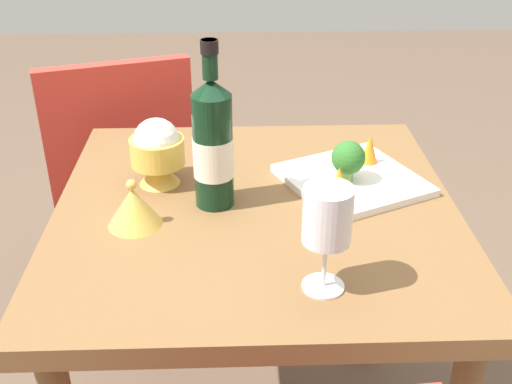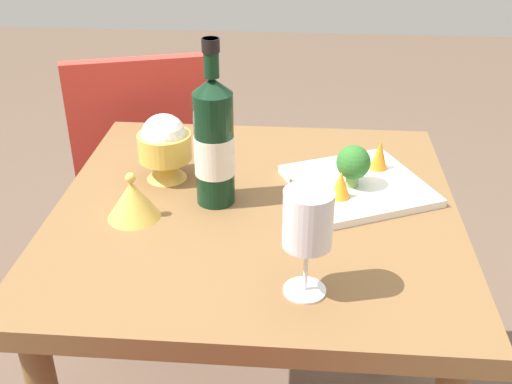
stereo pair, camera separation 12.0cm
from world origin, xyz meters
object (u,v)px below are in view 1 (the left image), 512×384
Objects in this scene: chair_near_window at (121,163)px; carrot_garnish_right at (369,149)px; rice_bowl at (157,151)px; serving_plate at (352,180)px; wine_bottle at (213,144)px; rice_bowl_lid at (134,206)px; broccoli_floret at (348,159)px; wine_glass at (327,218)px; carrot_garnish_left at (339,180)px.

chair_near_window is 13.25× the size of carrot_garnish_right.
serving_plate is (-0.02, -0.40, -0.07)m from rice_bowl.
carrot_garnish_right is at bearing -67.55° from wine_bottle.
rice_bowl_lid is 1.17× the size of broccoli_floret.
wine_bottle is at bearing 103.95° from serving_plate.
wine_glass is at bearing 164.71° from broccoli_floret.
wine_glass is 0.44m from carrot_garnish_right.
wine_glass reaches higher than carrot_garnish_left.
chair_near_window is at bearing 12.80° from rice_bowl_lid.
serving_plate is 0.06m from broccoli_floret.
chair_near_window is at bearing 28.99° from wine_glass.
broccoli_floret is 1.34× the size of carrot_garnish_right.
chair_near_window is 15.41× the size of carrot_garnish_left.
broccoli_floret is at bearing -60.04° from chair_near_window.
serving_plate is 0.08m from carrot_garnish_left.
chair_near_window is 0.81m from broccoli_floret.
carrot_garnish_left is 0.16m from carrot_garnish_right.
wine_bottle is 0.19m from rice_bowl_lid.
serving_plate is (-0.51, -0.57, 0.20)m from chair_near_window.
rice_bowl is 0.37m from carrot_garnish_left.
serving_plate is 6.01× the size of carrot_garnish_left.
carrot_garnish_left is (-0.07, 0.04, 0.04)m from serving_plate.
rice_bowl is at bearing 77.06° from carrot_garnish_left.
broccoli_floret is 0.06m from carrot_garnish_left.
rice_bowl is at bearing 96.16° from carrot_garnish_right.
wine_glass is (-0.27, -0.18, 0.00)m from wine_bottle.
chair_near_window is at bearing 54.58° from carrot_garnish_right.
serving_plate is at bearing -92.48° from rice_bowl.
wine_bottle reaches higher than rice_bowl_lid.
broccoli_floret reaches higher than carrot_garnish_right.
carrot_garnish_right reaches higher than carrot_garnish_left.
wine_bottle reaches higher than carrot_garnish_left.
chair_near_window is 0.79m from serving_plate.
rice_bowl_lid is 1.56× the size of carrot_garnish_right.
broccoli_floret is at bearing 143.44° from carrot_garnish_right.
rice_bowl_lid is (-0.16, 0.03, -0.04)m from rice_bowl.
rice_bowl is 0.40m from serving_plate.
rice_bowl is 2.57× the size of carrot_garnish_left.
broccoli_floret is (0.05, -0.27, -0.06)m from wine_bottle.
wine_glass is 0.39m from rice_bowl_lid.
wine_glass reaches higher than rice_bowl.
wine_bottle reaches higher than carrot_garnish_right.
wine_bottle is at bearing -126.93° from rice_bowl.
wine_bottle is at bearing -63.24° from rice_bowl_lid.
rice_bowl_lid reaches higher than carrot_garnish_left.
carrot_garnish_right is at bearing -83.84° from rice_bowl.
wine_bottle is 0.15m from rice_bowl.
rice_bowl is at bearing 87.52° from serving_plate.
rice_bowl is at bearing -10.30° from rice_bowl_lid.
serving_plate is 3.86× the size of broccoli_floret.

